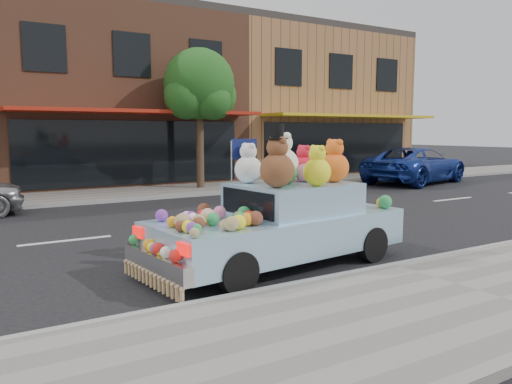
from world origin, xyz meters
TOP-DOWN VIEW (x-y plane):
  - ground at (0.00, 0.00)m, footprint 120.00×120.00m
  - near_sidewalk at (0.00, -6.50)m, footprint 60.00×3.00m
  - far_sidewalk at (0.00, 6.50)m, footprint 60.00×3.00m
  - near_kerb at (0.00, -5.00)m, footprint 60.00×0.12m
  - far_kerb at (0.00, 5.00)m, footprint 60.00×0.12m
  - storefront_mid at (0.00, 11.97)m, footprint 10.00×9.80m
  - storefront_right at (10.00, 11.97)m, footprint 10.00×9.80m
  - street_tree at (2.03, 6.55)m, footprint 3.00×2.70m
  - car_blue at (11.02, 4.21)m, footprint 5.94×3.80m
  - art_car at (-1.30, -3.76)m, footprint 4.65×2.23m

SIDE VIEW (x-z plane):
  - ground at x=0.00m, z-range 0.00..0.00m
  - near_sidewalk at x=0.00m, z-range 0.00..0.12m
  - far_sidewalk at x=0.00m, z-range 0.00..0.12m
  - near_kerb at x=0.00m, z-range 0.00..0.13m
  - far_kerb at x=0.00m, z-range 0.00..0.13m
  - car_blue at x=11.02m, z-range 0.00..1.52m
  - art_car at x=-1.30m, z-range -0.35..1.97m
  - storefront_mid at x=0.00m, z-range -0.01..7.29m
  - storefront_right at x=10.00m, z-range -0.01..7.29m
  - street_tree at x=2.03m, z-range 1.08..6.30m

